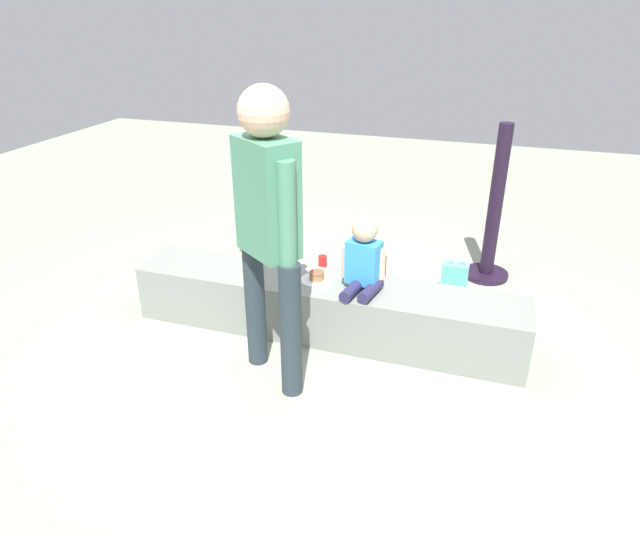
% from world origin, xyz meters
% --- Properties ---
extents(ground_plane, '(12.00, 12.00, 0.00)m').
position_xyz_m(ground_plane, '(0.00, 0.00, 0.00)').
color(ground_plane, gray).
extents(concrete_ledge, '(2.63, 0.44, 0.39)m').
position_xyz_m(concrete_ledge, '(0.00, 0.00, 0.19)').
color(concrete_ledge, gray).
rests_on(concrete_ledge, ground_plane).
extents(child_seated, '(0.28, 0.33, 0.48)m').
position_xyz_m(child_seated, '(0.25, -0.01, 0.60)').
color(child_seated, '#29254D').
rests_on(child_seated, concrete_ledge).
extents(adult_standing, '(0.44, 0.37, 1.72)m').
position_xyz_m(adult_standing, '(-0.15, -0.55, 1.03)').
color(adult_standing, '#263239').
rests_on(adult_standing, ground_plane).
extents(cake_plate, '(0.22, 0.22, 0.07)m').
position_xyz_m(cake_plate, '(-0.06, 0.01, 0.41)').
color(cake_plate, white).
rests_on(cake_plate, concrete_ledge).
extents(gift_bag, '(0.19, 0.12, 0.33)m').
position_xyz_m(gift_bag, '(0.78, 0.76, 0.15)').
color(gift_bag, '#59C6B2').
rests_on(gift_bag, ground_plane).
extents(railing_post, '(0.36, 0.36, 1.26)m').
position_xyz_m(railing_post, '(1.00, 1.23, 0.48)').
color(railing_post, black).
rests_on(railing_post, ground_plane).
extents(water_bottle_near_gift, '(0.07, 0.07, 0.20)m').
position_xyz_m(water_bottle_near_gift, '(0.55, 0.48, 0.09)').
color(water_bottle_near_gift, silver).
rests_on(water_bottle_near_gift, ground_plane).
extents(water_bottle_far_side, '(0.06, 0.06, 0.22)m').
position_xyz_m(water_bottle_far_side, '(-0.91, 0.50, 0.10)').
color(water_bottle_far_side, silver).
rests_on(water_bottle_far_side, ground_plane).
extents(party_cup_red, '(0.07, 0.07, 0.10)m').
position_xyz_m(party_cup_red, '(-0.33, 0.98, 0.05)').
color(party_cup_red, red).
rests_on(party_cup_red, ground_plane).
extents(cake_box_white, '(0.32, 0.29, 0.11)m').
position_xyz_m(cake_box_white, '(1.17, 0.53, 0.05)').
color(cake_box_white, white).
rests_on(cake_box_white, ground_plane).
extents(handbag_black_leather, '(0.32, 0.12, 0.33)m').
position_xyz_m(handbag_black_leather, '(0.07, 0.86, 0.11)').
color(handbag_black_leather, black).
rests_on(handbag_black_leather, ground_plane).
extents(handbag_brown_canvas, '(0.27, 0.11, 0.30)m').
position_xyz_m(handbag_brown_canvas, '(-1.01, 1.11, 0.11)').
color(handbag_brown_canvas, brown).
rests_on(handbag_brown_canvas, ground_plane).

